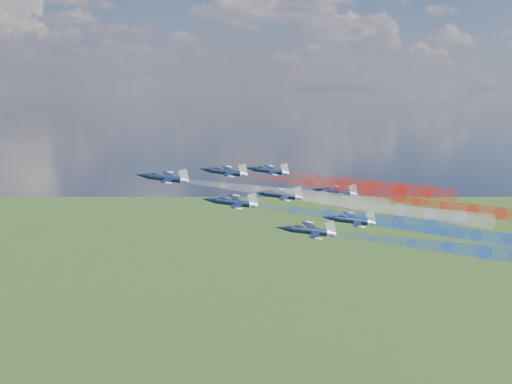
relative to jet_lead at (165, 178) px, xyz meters
name	(u,v)px	position (x,y,z in m)	size (l,w,h in m)	color
jet_lead	(165,178)	(0.00, 0.00, 0.00)	(9.96, 12.45, 3.32)	black
trail_lead	(290,194)	(28.14, -6.68, -4.19)	(4.15, 47.44, 4.15)	white
jet_inner_left	(233,203)	(11.70, -13.95, -3.99)	(9.96, 12.45, 3.32)	black
trail_inner_left	(364,218)	(39.83, -20.63, -8.18)	(4.15, 47.44, 4.15)	blue
jet_inner_right	(226,172)	(16.82, 7.50, -0.32)	(9.96, 12.45, 3.32)	black
trail_inner_right	(339,187)	(44.96, 0.81, -4.51)	(4.15, 47.44, 4.15)	red
jet_outer_left	(309,231)	(22.43, -29.54, -7.70)	(9.96, 12.45, 3.32)	black
trail_outer_left	(448,247)	(50.57, -36.22, -11.89)	(4.15, 47.44, 4.15)	blue
jet_center_third	(280,195)	(25.58, -6.62, -4.40)	(9.96, 12.45, 3.32)	black
trail_center_third	(399,210)	(53.71, -13.30, -8.59)	(4.15, 47.44, 4.15)	white
jet_outer_right	(269,171)	(30.91, 14.21, -1.44)	(9.96, 12.45, 3.32)	black
trail_outer_right	(374,184)	(59.05, 7.53, -5.63)	(4.15, 47.44, 4.15)	red
jet_rear_left	(351,220)	(36.73, -20.69, -8.39)	(9.96, 12.45, 3.32)	black
trail_rear_left	(476,236)	(64.87, -27.37, -12.58)	(4.15, 47.44, 4.15)	blue
jet_rear_right	(336,192)	(44.10, 0.77, -5.85)	(9.96, 12.45, 3.32)	black
trail_rear_right	(444,206)	(72.24, -5.92, -10.04)	(4.15, 47.44, 4.15)	red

